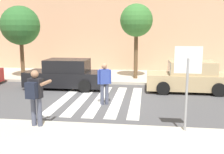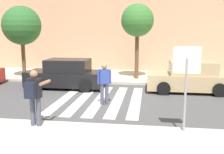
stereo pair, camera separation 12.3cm
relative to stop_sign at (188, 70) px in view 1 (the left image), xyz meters
name	(u,v)px [view 1 (the left image)]	position (x,y,z in m)	size (l,w,h in m)	color
ground_plane	(99,101)	(-3.18, 3.45, -1.92)	(120.00, 120.00, 0.00)	#4C4C4F
sidewalk_far	(115,76)	(-3.18, 9.45, -1.85)	(60.00, 4.80, 0.14)	beige
building_facade_far	(122,33)	(-3.18, 13.85, 0.90)	(56.00, 4.00, 5.65)	tan
crosswalk_stripe_0	(65,98)	(-4.78, 3.65, -1.92)	(0.44, 5.20, 0.01)	silver
crosswalk_stripe_1	(82,99)	(-3.98, 3.65, -1.92)	(0.44, 5.20, 0.01)	silver
crosswalk_stripe_2	(100,99)	(-3.18, 3.65, -1.92)	(0.44, 5.20, 0.01)	silver
crosswalk_stripe_3	(118,100)	(-2.38, 3.65, -1.92)	(0.44, 5.20, 0.01)	silver
crosswalk_stripe_4	(136,101)	(-1.58, 3.65, -1.92)	(0.44, 5.20, 0.01)	silver
stop_sign	(188,70)	(0.00, 0.00, 0.00)	(0.76, 0.08, 2.45)	gray
photographer_with_backpack	(35,93)	(-4.45, -0.24, -0.76)	(0.63, 0.88, 1.72)	#474C60
pedestrian_crossing	(104,81)	(-2.85, 2.89, -0.95)	(0.55, 0.36, 1.72)	#474C60
parked_car_black	(66,75)	(-5.40, 5.75, -1.20)	(4.10, 1.92, 1.55)	black
parked_car_tan	(189,77)	(0.97, 5.75, -1.20)	(4.10, 1.92, 1.55)	tan
street_tree_west	(20,26)	(-8.84, 7.87, 1.40)	(2.37, 2.37, 4.39)	brown
street_tree_center	(136,21)	(-1.81, 8.44, 1.67)	(1.95, 1.95, 4.48)	brown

